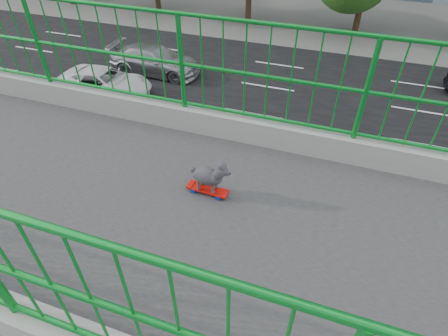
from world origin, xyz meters
The scene contains 7 objects.
road centered at (-13.00, 0.00, 0.01)m, with size 18.00×90.00×0.02m, color black.
footbridge centered at (0.00, 0.00, 5.22)m, with size 3.00×24.00×7.00m.
skateboard centered at (-0.36, 2.69, 7.04)m, with size 0.15×0.44×0.06m.
poodle centered at (-0.36, 2.72, 7.25)m, with size 0.19×0.43×0.35m.
car_1 centered at (-9.20, -2.90, 0.66)m, with size 1.40×4.02×1.33m, color silver.
car_2 centered at (-12.40, -7.95, 0.69)m, with size 2.28×4.95×1.38m, color silver.
car_3 centered at (-15.60, -6.69, 0.77)m, with size 2.17×5.34×1.55m, color #9D9DA2.
Camera 1 is at (2.12, 3.73, 9.60)m, focal length 29.13 mm.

